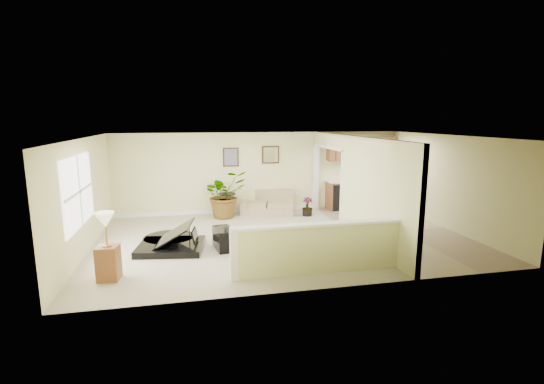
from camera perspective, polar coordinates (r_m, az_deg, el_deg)
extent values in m
plane|color=#BEB293|center=(9.83, 1.69, -6.71)|extent=(9.00, 9.00, 0.00)
cube|color=#EDEAA2|center=(12.43, -1.59, 2.87)|extent=(9.00, 0.04, 2.50)
cube|color=#EDEAA2|center=(6.72, 7.90, -3.94)|extent=(9.00, 0.04, 2.50)
cube|color=#EDEAA2|center=(9.52, -25.57, -0.57)|extent=(0.04, 6.00, 2.50)
cube|color=#EDEAA2|center=(11.46, 24.14, 1.28)|extent=(0.04, 6.00, 2.50)
cube|color=silver|center=(9.39, 1.78, 8.02)|extent=(9.00, 6.00, 0.04)
cube|color=tan|center=(10.99, 17.93, -5.33)|extent=(2.70, 6.00, 0.01)
cube|color=#EDEAA2|center=(9.04, 14.74, -0.42)|extent=(0.12, 3.60, 2.50)
cube|color=#EDEAA2|center=(11.63, 8.34, 7.43)|extent=(0.12, 2.35, 0.40)
cube|color=#EDEAA2|center=(7.62, 7.01, -8.22)|extent=(3.30, 0.12, 0.95)
cube|color=white|center=(7.48, 7.09, -4.67)|extent=(3.40, 0.22, 0.05)
cube|color=white|center=(7.26, -5.54, -8.95)|extent=(0.14, 0.14, 1.00)
cube|color=white|center=(9.01, -26.29, 0.08)|extent=(0.05, 2.15, 1.45)
cube|color=#392215|center=(12.21, -5.99, 5.04)|extent=(0.48, 0.03, 0.58)
cube|color=#8B5873|center=(12.19, -5.98, 5.03)|extent=(0.40, 0.01, 0.50)
cube|color=#392215|center=(12.40, -0.22, 5.42)|extent=(0.55, 0.03, 0.55)
cube|color=silver|center=(12.38, -0.20, 5.41)|extent=(0.46, 0.01, 0.46)
cube|color=brown|center=(13.28, 12.81, -0.38)|extent=(2.30, 0.60, 0.90)
cube|color=silver|center=(13.20, 12.89, 1.62)|extent=(2.36, 0.65, 0.04)
cube|color=black|center=(12.97, 9.60, -0.62)|extent=(0.60, 0.60, 0.84)
cube|color=brown|center=(13.19, 12.86, 6.12)|extent=(2.30, 0.35, 0.75)
cube|color=black|center=(9.07, -14.58, -3.59)|extent=(1.59, 1.43, 0.29)
cylinder|color=black|center=(9.60, -15.33, -2.85)|extent=(1.21, 1.21, 0.29)
cube|color=white|center=(9.08, -9.25, -3.63)|extent=(0.36, 1.00, 0.02)
cube|color=black|center=(9.11, -15.25, -1.86)|extent=(1.28, 1.28, 0.66)
cube|color=black|center=(9.05, -7.02, -6.73)|extent=(0.47, 0.77, 0.48)
cube|color=tan|center=(12.30, -0.65, -2.06)|extent=(1.81, 1.33, 0.45)
cube|color=tan|center=(12.54, -0.97, 0.36)|extent=(1.61, 0.66, 0.47)
cube|color=tan|center=(12.11, -3.95, -0.76)|extent=(0.44, 0.93, 0.17)
cube|color=tan|center=(12.39, 2.58, -0.49)|extent=(0.44, 0.93, 0.17)
cylinder|color=black|center=(11.89, -6.48, -3.62)|extent=(0.37, 0.37, 0.03)
cylinder|color=black|center=(11.81, -6.51, -1.97)|extent=(0.04, 0.04, 0.71)
cylinder|color=black|center=(11.73, -6.55, -0.27)|extent=(0.51, 0.51, 0.03)
cylinder|color=black|center=(11.92, -6.82, -2.96)|extent=(0.40, 0.40, 0.28)
imported|color=#174C1B|center=(11.80, -6.88, -0.29)|extent=(1.61, 1.52, 1.41)
cylinder|color=black|center=(12.07, 5.12, -2.94)|extent=(0.30, 0.30, 0.21)
imported|color=#174C1B|center=(12.02, 5.13, -2.10)|extent=(0.37, 0.37, 0.57)
cube|color=brown|center=(7.92, -22.60, -9.46)|extent=(0.41, 0.41, 0.64)
cylinder|color=#B0763A|center=(7.81, -22.77, -7.17)|extent=(0.17, 0.17, 0.02)
cylinder|color=#B0763A|center=(7.75, -22.89, -5.66)|extent=(0.03, 0.03, 0.43)
cone|color=beige|center=(7.69, -23.03, -3.74)|extent=(0.34, 0.34, 0.28)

